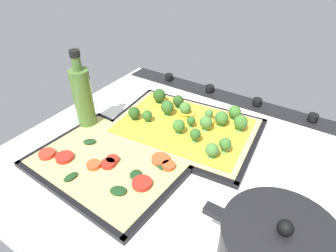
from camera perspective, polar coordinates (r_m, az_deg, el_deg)
ground_plane at (r=72.02cm, az=2.22°, el=-6.81°), size 81.02×73.24×3.00cm
stove_control_panel at (r=95.76cm, az=12.58°, el=5.47°), size 77.78×7.00×2.60cm
baking_tray_front at (r=79.10cm, az=3.10°, el=-0.71°), size 41.45×31.94×1.30cm
broccoli_pizza at (r=78.45cm, az=3.68°, el=0.52°), size 38.84×29.33×5.93cm
baking_tray_back at (r=69.67cm, az=-11.70°, el=-7.37°), size 36.11×28.26×1.30cm
veggie_pizza_back at (r=68.92cm, az=-11.63°, el=-7.09°), size 33.58×25.73×1.90cm
oil_bottle at (r=79.07cm, az=-16.44°, el=5.36°), size 5.10×5.10×22.15cm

